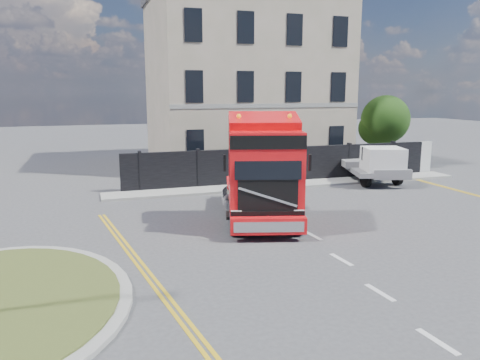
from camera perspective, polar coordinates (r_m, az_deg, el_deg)
name	(u,v)px	position (r m, az deg, el deg)	size (l,w,h in m)	color
ground	(231,241)	(16.15, -1.15, -7.43)	(120.00, 120.00, 0.00)	#424244
hoarding_fence	(295,164)	(26.43, 6.68, 1.90)	(18.80, 0.25, 2.00)	black
georgian_building	(243,80)	(32.90, 0.35, 12.04)	(12.30, 10.30, 12.80)	#C4B19C
tree	(383,122)	(32.82, 17.02, 6.81)	(3.20, 3.20, 4.80)	#382619
pavement_far	(292,184)	(25.56, 6.37, -0.54)	(20.00, 1.60, 0.12)	gray
truck	(263,176)	(17.87, 2.80, 0.47)	(4.36, 7.33, 4.13)	black
flatbed_pickup	(376,164)	(26.68, 16.24, 1.90)	(3.39, 5.46, 2.09)	slate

